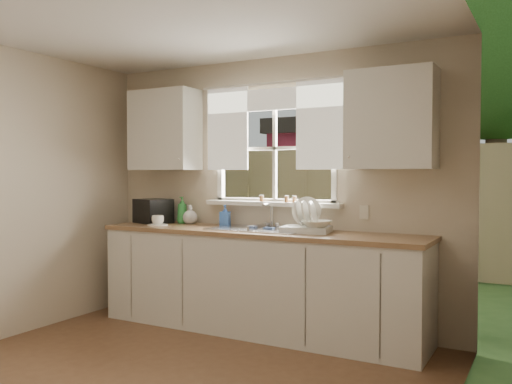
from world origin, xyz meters
The scene contains 19 objects.
room_walls centered at (0.00, -0.07, 1.24)m, with size 3.62×4.02×2.50m.
window centered at (0.00, 2.00, 1.49)m, with size 1.38×0.16×1.06m.
curtains centered at (0.00, 1.95, 1.93)m, with size 1.50×0.03×0.81m.
base_cabinets centered at (0.00, 1.68, 0.43)m, with size 3.00×0.62×0.87m, color silver.
countertop centered at (0.00, 1.68, 0.89)m, with size 3.04×0.65×0.04m, color olive.
upper_cabinet_left centered at (-1.15, 1.82, 1.85)m, with size 0.70×0.33×0.80m, color silver.
upper_cabinet_right centered at (1.15, 1.82, 1.85)m, with size 0.70×0.33×0.80m, color silver.
wall_outlet centered at (0.88, 1.99, 1.08)m, with size 0.08×0.01×0.12m, color beige.
sill_jars centered at (0.10, 1.94, 1.18)m, with size 0.38×0.04×0.06m.
backyard centered at (0.58, 8.42, 3.46)m, with size 20.00×10.00×6.13m.
sink centered at (0.00, 1.71, 0.84)m, with size 0.88×0.52×0.40m.
dish_rack centered at (0.46, 1.72, 0.98)m, with size 0.45×0.37×0.30m.
bowl centered at (0.57, 1.67, 0.99)m, with size 0.23×0.23×0.06m, color white.
soap_bottle_a centered at (-0.98, 1.88, 1.04)m, with size 0.10×0.10×0.27m, color green.
soap_bottle_b centered at (-0.46, 1.87, 1.01)m, with size 0.09×0.09×0.20m, color blue.
soap_bottle_c centered at (-0.87, 1.87, 1.00)m, with size 0.15×0.15×0.19m, color #EFE3C5.
saucer centered at (-1.05, 1.58, 0.92)m, with size 0.20×0.20×0.01m, color white.
cup centered at (-1.08, 1.62, 0.96)m, with size 0.12×0.12×0.09m, color white.
black_appliance centered at (-1.27, 1.78, 1.03)m, with size 0.33×0.29×0.24m, color black.
Camera 1 is at (2.30, -2.54, 1.42)m, focal length 38.00 mm.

